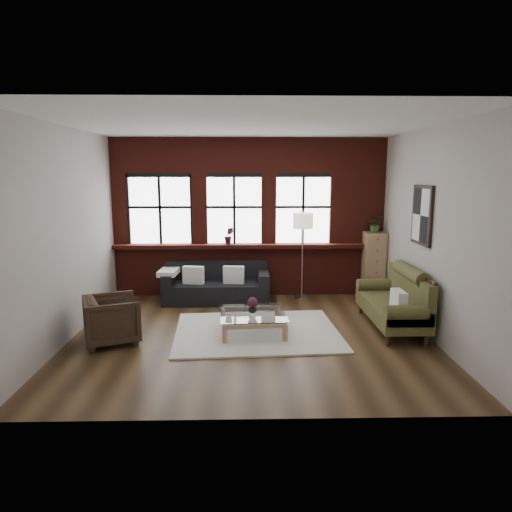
{
  "coord_description": "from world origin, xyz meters",
  "views": [
    {
      "loc": [
        -0.07,
        -6.83,
        2.51
      ],
      "look_at": [
        0.1,
        0.6,
        1.15
      ],
      "focal_mm": 32.0,
      "sensor_mm": 36.0,
      "label": 1
    }
  ],
  "objects_px": {
    "drawer_chest": "(374,265)",
    "floor_lamp": "(302,252)",
    "coffee_table": "(253,323)",
    "vase": "(253,309)",
    "dark_sofa": "(217,283)",
    "vintage_settee": "(391,298)",
    "armchair": "(112,320)"
  },
  "relations": [
    {
      "from": "vintage_settee",
      "to": "armchair",
      "type": "bearing_deg",
      "value": -172.65
    },
    {
      "from": "armchair",
      "to": "floor_lamp",
      "type": "xyz_separation_m",
      "value": [
        3.13,
        2.41,
        0.58
      ]
    },
    {
      "from": "coffee_table",
      "to": "drawer_chest",
      "type": "xyz_separation_m",
      "value": [
        2.5,
        2.12,
        0.5
      ]
    },
    {
      "from": "vase",
      "to": "dark_sofa",
      "type": "bearing_deg",
      "value": 110.51
    },
    {
      "from": "drawer_chest",
      "to": "floor_lamp",
      "type": "distance_m",
      "value": 1.49
    },
    {
      "from": "floor_lamp",
      "to": "vintage_settee",
      "type": "bearing_deg",
      "value": -56.28
    },
    {
      "from": "vase",
      "to": "vintage_settee",
      "type": "bearing_deg",
      "value": 5.2
    },
    {
      "from": "drawer_chest",
      "to": "armchair",
      "type": "bearing_deg",
      "value": -151.72
    },
    {
      "from": "drawer_chest",
      "to": "floor_lamp",
      "type": "relative_size",
      "value": 0.71
    },
    {
      "from": "vintage_settee",
      "to": "vase",
      "type": "distance_m",
      "value": 2.28
    },
    {
      "from": "dark_sofa",
      "to": "drawer_chest",
      "type": "distance_m",
      "value": 3.2
    },
    {
      "from": "vintage_settee",
      "to": "drawer_chest",
      "type": "relative_size",
      "value": 1.4
    },
    {
      "from": "dark_sofa",
      "to": "vase",
      "type": "bearing_deg",
      "value": -69.49
    },
    {
      "from": "coffee_table",
      "to": "vase",
      "type": "height_order",
      "value": "vase"
    },
    {
      "from": "vintage_settee",
      "to": "coffee_table",
      "type": "height_order",
      "value": "vintage_settee"
    },
    {
      "from": "vintage_settee",
      "to": "drawer_chest",
      "type": "height_order",
      "value": "drawer_chest"
    },
    {
      "from": "vintage_settee",
      "to": "armchair",
      "type": "relative_size",
      "value": 2.39
    },
    {
      "from": "vintage_settee",
      "to": "vase",
      "type": "relative_size",
      "value": 13.56
    },
    {
      "from": "floor_lamp",
      "to": "dark_sofa",
      "type": "bearing_deg",
      "value": -172.1
    },
    {
      "from": "vase",
      "to": "floor_lamp",
      "type": "bearing_deg",
      "value": 63.36
    },
    {
      "from": "vase",
      "to": "drawer_chest",
      "type": "distance_m",
      "value": 3.28
    },
    {
      "from": "dark_sofa",
      "to": "vase",
      "type": "relative_size",
      "value": 14.88
    },
    {
      "from": "vintage_settee",
      "to": "coffee_table",
      "type": "xyz_separation_m",
      "value": [
        -2.27,
        -0.21,
        -0.33
      ]
    },
    {
      "from": "floor_lamp",
      "to": "vase",
      "type": "bearing_deg",
      "value": -116.64
    },
    {
      "from": "vase",
      "to": "drawer_chest",
      "type": "height_order",
      "value": "drawer_chest"
    },
    {
      "from": "dark_sofa",
      "to": "armchair",
      "type": "bearing_deg",
      "value": -123.1
    },
    {
      "from": "vase",
      "to": "drawer_chest",
      "type": "relative_size",
      "value": 0.1
    },
    {
      "from": "vase",
      "to": "coffee_table",
      "type": "bearing_deg",
      "value": -26.57
    },
    {
      "from": "floor_lamp",
      "to": "drawer_chest",
      "type": "bearing_deg",
      "value": 2.32
    },
    {
      "from": "armchair",
      "to": "dark_sofa",
      "type": "bearing_deg",
      "value": -54.8
    },
    {
      "from": "coffee_table",
      "to": "vintage_settee",
      "type": "bearing_deg",
      "value": 5.2
    },
    {
      "from": "dark_sofa",
      "to": "coffee_table",
      "type": "bearing_deg",
      "value": -69.49
    }
  ]
}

